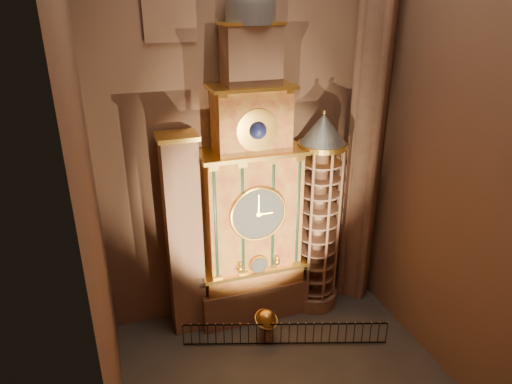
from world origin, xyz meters
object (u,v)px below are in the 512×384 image
object	(u,v)px
portrait_tower	(184,237)
stair_turret	(318,217)
astronomical_clock	(252,198)
celestial_globe	(266,323)
iron_railing	(285,334)

from	to	relation	value
portrait_tower	stair_turret	bearing A→B (deg)	-2.33
astronomical_clock	portrait_tower	bearing A→B (deg)	179.71
astronomical_clock	portrait_tower	world-z (taller)	astronomical_clock
astronomical_clock	celestial_globe	xyz separation A→B (m)	(-0.04, -2.32, -5.66)
astronomical_clock	celestial_globe	world-z (taller)	astronomical_clock
stair_turret	iron_railing	size ratio (longest dim) A/B	1.15
astronomical_clock	iron_railing	xyz separation A→B (m)	(0.70, -3.00, -6.01)
portrait_tower	celestial_globe	size ratio (longest dim) A/B	5.98
portrait_tower	iron_railing	xyz separation A→B (m)	(4.10, -3.02, -4.49)
astronomical_clock	portrait_tower	distance (m)	3.73
astronomical_clock	iron_railing	world-z (taller)	astronomical_clock
astronomical_clock	stair_turret	bearing A→B (deg)	-4.30
celestial_globe	iron_railing	distance (m)	1.06
stair_turret	celestial_globe	xyz separation A→B (m)	(-3.54, -2.06, -4.25)
portrait_tower	iron_railing	size ratio (longest dim) A/B	1.09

